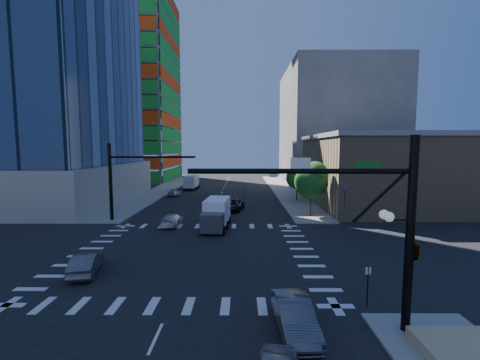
{
  "coord_description": "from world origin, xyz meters",
  "views": [
    {
      "loc": [
        3.91,
        -25.69,
        8.56
      ],
      "look_at": [
        3.69,
        8.0,
        5.22
      ],
      "focal_mm": 24.0,
      "sensor_mm": 36.0,
      "label": 1
    }
  ],
  "objects": [
    {
      "name": "car_nb_far",
      "position": [
        2.65,
        18.06,
        0.77
      ],
      "size": [
        3.52,
        5.89,
        1.53
      ],
      "primitive_type": "imported",
      "rotation": [
        0.0,
        0.0,
        -0.19
      ],
      "color": "black",
      "rests_on": "ground"
    },
    {
      "name": "bg_building_ne",
      "position": [
        27.0,
        55.0,
        14.0
      ],
      "size": [
        24.0,
        30.0,
        28.0
      ],
      "primitive_type": "cube",
      "color": "#66625C",
      "rests_on": "ground"
    },
    {
      "name": "box_truck_near",
      "position": [
        1.13,
        7.67,
        1.38
      ],
      "size": [
        2.99,
        6.13,
        3.12
      ],
      "rotation": [
        0.0,
        0.0,
        -0.08
      ],
      "color": "black",
      "rests_on": "ground"
    },
    {
      "name": "no_parking_sign",
      "position": [
        10.7,
        -9.0,
        1.38
      ],
      "size": [
        0.3,
        0.06,
        2.2
      ],
      "color": "black",
      "rests_on": "ground"
    },
    {
      "name": "construction_building",
      "position": [
        -27.41,
        61.93,
        24.61
      ],
      "size": [
        25.16,
        34.5,
        70.6
      ],
      "color": "gray",
      "rests_on": "ground"
    },
    {
      "name": "car_sb_mid",
      "position": [
        -8.19,
        31.42,
        0.66
      ],
      "size": [
        2.14,
        4.09,
        1.33
      ],
      "primitive_type": "imported",
      "rotation": [
        0.0,
        0.0,
        2.99
      ],
      "color": "#AEB0B6",
      "rests_on": "ground"
    },
    {
      "name": "car_sb_near",
      "position": [
        -3.87,
        9.22,
        0.66
      ],
      "size": [
        1.93,
        4.58,
        1.32
      ],
      "primitive_type": "imported",
      "rotation": [
        0.0,
        0.0,
        3.12
      ],
      "color": "white",
      "rests_on": "ground"
    },
    {
      "name": "signal_mast_nw",
      "position": [
        -10.0,
        11.5,
        5.49
      ],
      "size": [
        10.2,
        0.4,
        9.0
      ],
      "color": "black",
      "rests_on": "sidewalk_nw"
    },
    {
      "name": "car_sb_cross",
      "position": [
        -6.77,
        -4.48,
        0.71
      ],
      "size": [
        2.45,
        4.56,
        1.43
      ],
      "primitive_type": "imported",
      "rotation": [
        0.0,
        0.0,
        3.37
      ],
      "color": "#535258",
      "rests_on": "ground"
    },
    {
      "name": "car_nb_right",
      "position": [
        6.36,
        -11.44,
        0.76
      ],
      "size": [
        1.85,
        4.68,
        1.52
      ],
      "primitive_type": "imported",
      "rotation": [
        0.0,
        0.0,
        0.05
      ],
      "color": "#4C4C51",
      "rests_on": "ground"
    },
    {
      "name": "box_truck_far",
      "position": [
        -6.55,
        40.81,
        1.33
      ],
      "size": [
        2.74,
        5.84,
        3.0
      ],
      "rotation": [
        0.0,
        0.0,
        3.09
      ],
      "color": "black",
      "rests_on": "ground"
    },
    {
      "name": "tree_north",
      "position": [
        12.93,
        25.9,
        3.99
      ],
      "size": [
        3.54,
        3.52,
        5.78
      ],
      "color": "#382316",
      "rests_on": "sidewalk_ne"
    },
    {
      "name": "tree_south",
      "position": [
        12.63,
        13.9,
        4.69
      ],
      "size": [
        4.16,
        4.16,
        6.82
      ],
      "color": "#382316",
      "rests_on": "sidewalk_ne"
    },
    {
      "name": "planter_wall",
      "position": [
        13.0,
        -14.0,
        0.4
      ],
      "size": [
        3.5,
        4.0,
        0.5
      ],
      "primitive_type": "cube",
      "color": "tan",
      "rests_on": "sidewalk_se"
    },
    {
      "name": "sidewalk_nw",
      "position": [
        -12.5,
        40.0,
        0.07
      ],
      "size": [
        5.0,
        60.0,
        0.15
      ],
      "primitive_type": "cube",
      "color": "gray",
      "rests_on": "ground"
    },
    {
      "name": "road_markings",
      "position": [
        0.0,
        0.0,
        0.01
      ],
      "size": [
        20.0,
        20.0,
        0.01
      ],
      "primitive_type": "cube",
      "color": "silver",
      "rests_on": "ground"
    },
    {
      "name": "sidewalk_ne",
      "position": [
        12.5,
        40.0,
        0.07
      ],
      "size": [
        5.0,
        60.0,
        0.15
      ],
      "primitive_type": "cube",
      "color": "gray",
      "rests_on": "ground"
    },
    {
      "name": "signal_mast_se",
      "position": [
        10.6,
        -11.5,
        5.01
      ],
      "size": [
        10.51,
        2.48,
        9.0
      ],
      "color": "black",
      "rests_on": "sidewalk_se"
    },
    {
      "name": "commercial_building",
      "position": [
        25.0,
        22.0,
        5.31
      ],
      "size": [
        20.5,
        22.5,
        10.6
      ],
      "color": "#A2825E",
      "rests_on": "ground"
    },
    {
      "name": "ground",
      "position": [
        0.0,
        0.0,
        0.0
      ],
      "size": [
        160.0,
        160.0,
        0.0
      ],
      "primitive_type": "plane",
      "color": "black",
      "rests_on": "ground"
    }
  ]
}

